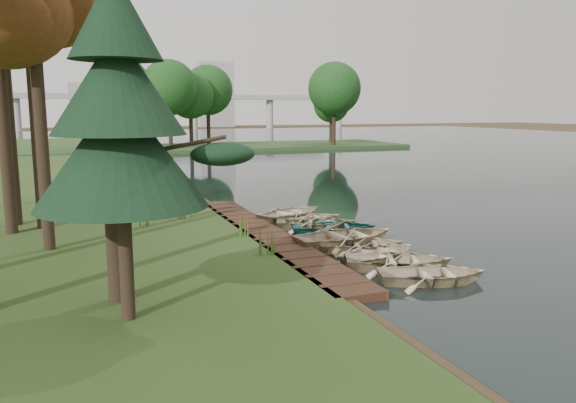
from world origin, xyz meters
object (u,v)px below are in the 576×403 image
object	(u,v)px
rowboat_0	(432,271)
rowboat_1	(399,258)
pine_tree	(119,115)
boardwalk	(265,236)
stored_rowboat	(148,195)
rowboat_2	(381,251)

from	to	relation	value
rowboat_0	rowboat_1	world-z (taller)	rowboat_1
rowboat_0	pine_tree	bearing A→B (deg)	110.12
boardwalk	stored_rowboat	distance (m)	9.88
rowboat_1	stored_rowboat	bearing A→B (deg)	43.35
rowboat_0	rowboat_2	size ratio (longest dim) A/B	1.02
rowboat_0	stored_rowboat	bearing A→B (deg)	37.53
boardwalk	rowboat_1	xyz separation A→B (m)	(2.62, -5.52, 0.25)
rowboat_0	pine_tree	world-z (taller)	pine_tree
boardwalk	rowboat_0	bearing A→B (deg)	-68.35
boardwalk	rowboat_2	distance (m)	5.15
rowboat_1	pine_tree	bearing A→B (deg)	124.83
boardwalk	rowboat_1	size ratio (longest dim) A/B	4.68
boardwalk	stored_rowboat	world-z (taller)	stored_rowboat
rowboat_2	pine_tree	distance (m)	10.13
stored_rowboat	pine_tree	size ratio (longest dim) A/B	0.43
rowboat_2	stored_rowboat	world-z (taller)	stored_rowboat
pine_tree	stored_rowboat	bearing A→B (deg)	81.52
rowboat_0	pine_tree	distance (m)	9.83
boardwalk	stored_rowboat	bearing A→B (deg)	109.91
boardwalk	rowboat_0	distance (m)	7.61
rowboat_1	stored_rowboat	world-z (taller)	stored_rowboat
rowboat_0	rowboat_1	size ratio (longest dim) A/B	0.94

